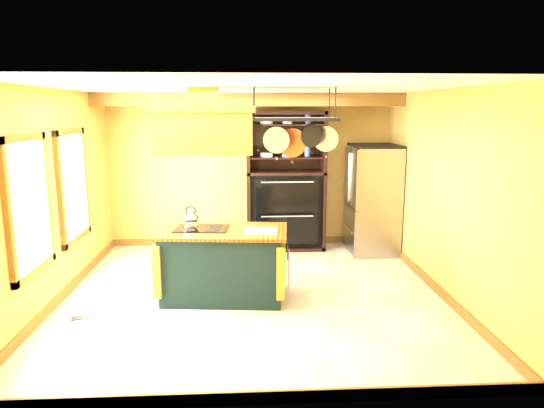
{
  "coord_description": "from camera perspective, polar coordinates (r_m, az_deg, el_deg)",
  "views": [
    {
      "loc": [
        -0.09,
        -6.16,
        2.43
      ],
      "look_at": [
        0.27,
        0.3,
        1.17
      ],
      "focal_mm": 32.0,
      "sensor_mm": 36.0,
      "label": 1
    }
  ],
  "objects": [
    {
      "name": "floor",
      "position": [
        6.63,
        -2.23,
        -10.53
      ],
      "size": [
        5.0,
        5.0,
        0.0
      ],
      "primitive_type": "plane",
      "color": "beige",
      "rests_on": "ground"
    },
    {
      "name": "ceiling",
      "position": [
        6.17,
        -2.42,
        13.49
      ],
      "size": [
        5.0,
        5.0,
        0.0
      ],
      "primitive_type": "plane",
      "rotation": [
        3.14,
        0.0,
        0.0
      ],
      "color": "white",
      "rests_on": "wall_back"
    },
    {
      "name": "wall_back",
      "position": [
        8.73,
        -2.58,
        3.88
      ],
      "size": [
        5.0,
        0.02,
        2.7
      ],
      "primitive_type": "cube",
      "color": "gold",
      "rests_on": "floor"
    },
    {
      "name": "wall_front",
      "position": [
        3.82,
        -1.72,
        -5.45
      ],
      "size": [
        5.0,
        0.02,
        2.7
      ],
      "primitive_type": "cube",
      "color": "gold",
      "rests_on": "floor"
    },
    {
      "name": "wall_left",
      "position": [
        6.71,
        -24.21,
        0.75
      ],
      "size": [
        0.02,
        5.0,
        2.7
      ],
      "primitive_type": "cube",
      "color": "gold",
      "rests_on": "floor"
    },
    {
      "name": "wall_right",
      "position": [
        6.77,
        19.34,
        1.19
      ],
      "size": [
        0.02,
        5.0,
        2.7
      ],
      "primitive_type": "cube",
      "color": "gold",
      "rests_on": "floor"
    },
    {
      "name": "ceiling_beam",
      "position": [
        7.87,
        -2.59,
        12.15
      ],
      "size": [
        5.0,
        0.15,
        0.2
      ],
      "primitive_type": "cube",
      "color": "brown",
      "rests_on": "ceiling"
    },
    {
      "name": "window_near",
      "position": [
        5.96,
        -26.64,
        -0.15
      ],
      "size": [
        0.06,
        1.06,
        1.56
      ],
      "color": "brown",
      "rests_on": "wall_left"
    },
    {
      "name": "window_far",
      "position": [
        7.24,
        -22.31,
        1.99
      ],
      "size": [
        0.06,
        1.06,
        1.56
      ],
      "color": "brown",
      "rests_on": "wall_left"
    },
    {
      "name": "kitchen_island",
      "position": [
        6.38,
        -5.77,
        -6.95
      ],
      "size": [
        1.72,
        1.06,
        1.11
      ],
      "rotation": [
        0.0,
        0.0,
        -0.09
      ],
      "color": "black",
      "rests_on": "floor"
    },
    {
      "name": "range_hood",
      "position": [
        6.09,
        -7.98,
        8.93
      ],
      "size": [
        1.25,
        0.71,
        0.8
      ],
      "color": "gold",
      "rests_on": "ceiling"
    },
    {
      "name": "pot_rack",
      "position": [
        6.11,
        2.54,
        8.96
      ],
      "size": [
        1.16,
        0.54,
        0.86
      ],
      "color": "black",
      "rests_on": "ceiling"
    },
    {
      "name": "refrigerator",
      "position": [
        8.49,
        11.72,
        0.29
      ],
      "size": [
        0.79,
        0.93,
        1.82
      ],
      "color": "#919499",
      "rests_on": "floor"
    },
    {
      "name": "hutch",
      "position": [
        8.57,
        1.58,
        0.86
      ],
      "size": [
        1.37,
        0.62,
        2.42
      ],
      "color": "black",
      "rests_on": "floor"
    },
    {
      "name": "floor_register",
      "position": [
        6.34,
        -21.28,
        -12.31
      ],
      "size": [
        0.3,
        0.2,
        0.01
      ],
      "primitive_type": "cube",
      "rotation": [
        0.0,
        0.0,
        0.32
      ],
      "color": "black",
      "rests_on": "floor"
    }
  ]
}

